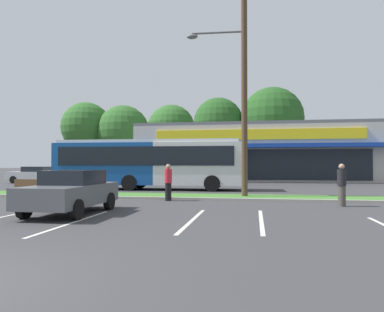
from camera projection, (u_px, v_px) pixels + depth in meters
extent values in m
cube|color=#427A2D|center=(165.00, 196.00, 18.79)|extent=(56.00, 2.20, 0.12)
cube|color=#99968C|center=(159.00, 198.00, 17.59)|extent=(56.00, 0.24, 0.12)
cube|color=silver|center=(74.00, 222.00, 10.79)|extent=(0.12, 4.80, 0.01)
cube|color=silver|center=(192.00, 220.00, 11.18)|extent=(0.12, 4.80, 0.01)
cube|color=silver|center=(261.00, 221.00, 11.08)|extent=(0.12, 4.80, 0.01)
cube|color=#BCB7AD|center=(256.00, 155.00, 40.75)|extent=(23.75, 13.86, 5.35)
cube|color=black|center=(257.00, 165.00, 33.86)|extent=(19.95, 0.08, 2.78)
cube|color=#14389E|center=(257.00, 146.00, 33.25)|extent=(22.32, 1.40, 0.35)
cube|color=yellow|center=(257.00, 134.00, 33.88)|extent=(19.00, 0.16, 0.96)
cube|color=slate|center=(256.00, 129.00, 40.81)|extent=(23.75, 13.86, 0.30)
cylinder|color=#473323|center=(86.00, 160.00, 53.71)|extent=(0.44, 0.44, 4.35)
sphere|color=#2D6026|center=(86.00, 127.00, 53.80)|extent=(7.17, 7.17, 7.17)
cylinder|color=#473323|center=(123.00, 163.00, 52.94)|extent=(0.44, 0.44, 3.54)
sphere|color=#2D6026|center=(123.00, 131.00, 53.03)|extent=(7.46, 7.46, 7.46)
cylinder|color=#473323|center=(171.00, 161.00, 52.51)|extent=(0.44, 0.44, 4.14)
sphere|color=#2D6026|center=(171.00, 129.00, 52.60)|extent=(6.79, 6.79, 6.79)
cylinder|color=#473323|center=(218.00, 159.00, 47.21)|extent=(0.44, 0.44, 4.61)
sphere|color=#23511E|center=(218.00, 122.00, 47.30)|extent=(6.33, 6.33, 6.33)
cylinder|color=#473323|center=(273.00, 159.00, 45.91)|extent=(0.44, 0.44, 4.41)
sphere|color=#23511E|center=(272.00, 118.00, 46.01)|extent=(7.79, 7.79, 7.79)
cylinder|color=#4C3826|center=(244.00, 82.00, 18.26)|extent=(0.30, 0.30, 11.50)
cylinder|color=#59595B|center=(218.00, 33.00, 18.47)|extent=(2.60, 0.21, 0.10)
ellipsoid|color=#59595B|center=(192.00, 37.00, 18.63)|extent=(0.56, 0.32, 0.24)
cube|color=#144793|center=(108.00, 164.00, 24.64)|extent=(6.81, 2.73, 2.70)
cube|color=silver|center=(199.00, 164.00, 23.77)|extent=(5.59, 2.70, 2.70)
cube|color=silver|center=(149.00, 142.00, 24.28)|extent=(11.84, 2.61, 0.20)
cube|color=black|center=(143.00, 156.00, 22.97)|extent=(11.29, 0.36, 1.19)
cube|color=black|center=(243.00, 159.00, 23.39)|extent=(0.12, 2.17, 1.51)
cylinder|color=black|center=(215.00, 182.00, 24.78)|extent=(1.01, 0.33, 1.00)
cylinder|color=black|center=(212.00, 183.00, 22.46)|extent=(1.01, 0.33, 1.00)
cylinder|color=black|center=(140.00, 181.00, 25.52)|extent=(1.01, 0.33, 1.00)
cylinder|color=black|center=(129.00, 183.00, 23.19)|extent=(1.01, 0.33, 1.00)
cylinder|color=black|center=(94.00, 181.00, 25.99)|extent=(1.01, 0.33, 1.00)
cylinder|color=black|center=(79.00, 182.00, 23.67)|extent=(1.01, 0.33, 1.00)
cube|color=brown|center=(32.00, 189.00, 18.04)|extent=(1.60, 0.45, 0.06)
cube|color=brown|center=(30.00, 184.00, 17.86)|extent=(1.60, 0.06, 0.44)
cube|color=#333338|center=(43.00, 194.00, 17.94)|extent=(0.08, 0.36, 0.45)
cube|color=#333338|center=(21.00, 194.00, 18.14)|extent=(0.08, 0.36, 0.45)
cube|color=#515459|center=(71.00, 194.00, 12.60)|extent=(1.83, 4.14, 0.68)
cube|color=black|center=(74.00, 177.00, 12.82)|extent=(1.61, 1.86, 0.49)
cylinder|color=black|center=(76.00, 210.00, 11.18)|extent=(0.22, 0.64, 0.64)
cylinder|color=black|center=(24.00, 208.00, 11.48)|extent=(0.22, 0.64, 0.64)
cylinder|color=black|center=(109.00, 201.00, 13.71)|extent=(0.22, 0.64, 0.64)
cylinder|color=black|center=(66.00, 200.00, 14.00)|extent=(0.22, 0.64, 0.64)
cube|color=#B7B7BC|center=(34.00, 176.00, 32.22)|extent=(4.52, 1.80, 0.68)
cube|color=black|center=(37.00, 169.00, 32.19)|extent=(2.03, 1.58, 0.44)
cylinder|color=black|center=(14.00, 180.00, 31.60)|extent=(0.64, 0.22, 0.64)
cylinder|color=black|center=(26.00, 179.00, 33.29)|extent=(0.64, 0.22, 0.64)
cylinder|color=black|center=(44.00, 180.00, 31.13)|extent=(0.64, 0.22, 0.64)
cylinder|color=black|center=(54.00, 179.00, 32.82)|extent=(0.64, 0.22, 0.64)
cube|color=silver|center=(99.00, 176.00, 30.80)|extent=(4.64, 1.76, 0.66)
cube|color=black|center=(96.00, 169.00, 30.85)|extent=(2.09, 1.55, 0.54)
cylinder|color=black|center=(119.00, 180.00, 31.38)|extent=(0.64, 0.22, 0.64)
cylinder|color=black|center=(111.00, 181.00, 29.73)|extent=(0.64, 0.22, 0.64)
cylinder|color=black|center=(87.00, 180.00, 31.86)|extent=(0.64, 0.22, 0.64)
cylinder|color=black|center=(78.00, 180.00, 30.21)|extent=(0.64, 0.22, 0.64)
cylinder|color=#47423D|center=(342.00, 196.00, 14.77)|extent=(0.29, 0.29, 0.83)
cylinder|color=black|center=(342.00, 178.00, 14.78)|extent=(0.34, 0.34, 0.65)
sphere|color=tan|center=(342.00, 167.00, 14.79)|extent=(0.23, 0.23, 0.23)
cylinder|color=black|center=(168.00, 192.00, 17.00)|extent=(0.29, 0.29, 0.82)
cylinder|color=red|center=(168.00, 176.00, 17.02)|extent=(0.34, 0.34, 0.65)
sphere|color=tan|center=(168.00, 167.00, 17.03)|extent=(0.22, 0.22, 0.22)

